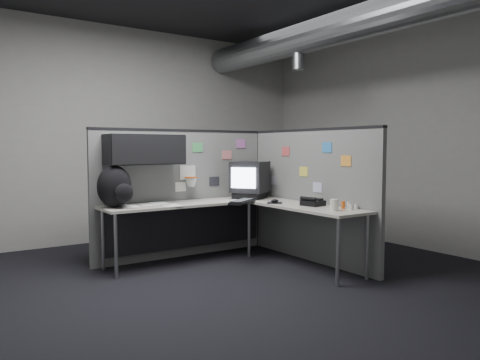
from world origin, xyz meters
TOP-DOWN VIEW (x-y plane):
  - room at (0.56, 0.00)m, footprint 5.62×5.62m
  - partition_back at (-0.25, 1.23)m, footprint 2.44×0.42m
  - partition_right at (1.10, 0.22)m, footprint 0.07×2.23m
  - desk at (0.15, 0.70)m, footprint 2.31×2.11m
  - monitor at (0.71, 0.96)m, footprint 0.58×0.58m
  - keyboard at (0.31, 0.55)m, footprint 0.48×0.38m
  - mouse at (0.64, 0.34)m, footprint 0.27×0.28m
  - phone at (0.84, -0.10)m, footprint 0.24×0.26m
  - bottles at (0.96, -0.55)m, footprint 0.15×0.16m
  - cup at (0.74, -0.55)m, footprint 0.12×0.12m
  - papers at (-0.67, 0.96)m, footprint 0.69×0.50m
  - backpack at (-1.09, 1.00)m, footprint 0.39×0.35m

SIDE VIEW (x-z plane):
  - desk at x=0.15m, z-range 0.25..0.98m
  - papers at x=-0.67m, z-range 0.73..0.74m
  - mouse at x=0.64m, z-range 0.72..0.77m
  - keyboard at x=0.31m, z-range 0.73..0.77m
  - bottles at x=0.96m, z-range 0.72..0.81m
  - phone at x=0.84m, z-range 0.72..0.82m
  - cup at x=0.74m, z-range 0.73..0.85m
  - partition_right at x=1.10m, z-range 0.00..1.63m
  - backpack at x=-1.09m, z-range 0.72..1.20m
  - monitor at x=0.71m, z-range 0.74..1.22m
  - partition_back at x=-0.25m, z-range 0.18..1.81m
  - room at x=0.56m, z-range 0.49..3.71m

